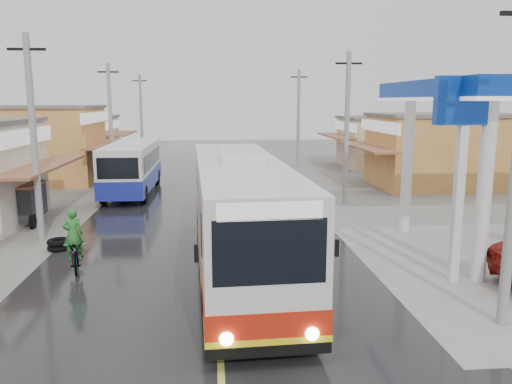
# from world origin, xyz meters

# --- Properties ---
(ground) EXTENTS (120.00, 120.00, 0.00)m
(ground) POSITION_xyz_m (0.00, 0.00, 0.00)
(ground) COLOR slate
(ground) RESTS_ON ground
(road) EXTENTS (12.00, 90.00, 0.02)m
(road) POSITION_xyz_m (0.00, 15.00, 0.01)
(road) COLOR black
(road) RESTS_ON ground
(centre_line) EXTENTS (0.15, 90.00, 0.01)m
(centre_line) POSITION_xyz_m (0.00, 15.00, 0.02)
(centre_line) COLOR #D8CC4C
(centre_line) RESTS_ON road
(utility_poles_left) EXTENTS (1.60, 50.00, 8.00)m
(utility_poles_left) POSITION_xyz_m (-7.00, 16.00, 0.00)
(utility_poles_left) COLOR gray
(utility_poles_left) RESTS_ON ground
(utility_poles_right) EXTENTS (1.60, 36.00, 8.00)m
(utility_poles_right) POSITION_xyz_m (7.00, 15.00, 0.00)
(utility_poles_right) COLOR gray
(utility_poles_right) RESTS_ON ground
(coach_bus) EXTENTS (3.32, 12.70, 3.93)m
(coach_bus) POSITION_xyz_m (0.73, 4.60, 1.90)
(coach_bus) COLOR silver
(coach_bus) RESTS_ON road
(second_bus) EXTENTS (2.48, 9.03, 3.00)m
(second_bus) POSITION_xyz_m (-4.90, 19.01, 1.61)
(second_bus) COLOR silver
(second_bus) RESTS_ON road
(cyclist) EXTENTS (1.13, 2.07, 2.12)m
(cyclist) POSITION_xyz_m (-4.62, 5.10, 0.70)
(cyclist) COLOR black
(cyclist) RESTS_ON ground
(tricycle_near) EXTENTS (1.65, 2.43, 1.85)m
(tricycle_near) POSITION_xyz_m (-8.64, 11.73, 1.06)
(tricycle_near) COLOR #26262D
(tricycle_near) RESTS_ON ground
(tyre_stack) EXTENTS (0.84, 0.84, 0.43)m
(tyre_stack) POSITION_xyz_m (-5.88, 7.46, 0.22)
(tyre_stack) COLOR black
(tyre_stack) RESTS_ON ground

